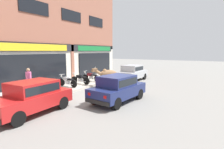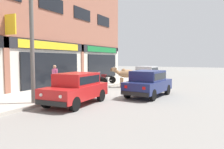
{
  "view_description": "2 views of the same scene",
  "coord_description": "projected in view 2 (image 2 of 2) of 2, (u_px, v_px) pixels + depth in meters",
  "views": [
    {
      "loc": [
        -8.69,
        -5.84,
        2.79
      ],
      "look_at": [
        3.05,
        1.0,
        0.94
      ],
      "focal_mm": 28.0,
      "sensor_mm": 36.0,
      "label": 1
    },
    {
      "loc": [
        -12.31,
        -4.85,
        2.13
      ],
      "look_at": [
        -0.18,
        1.0,
        1.15
      ],
      "focal_mm": 35.0,
      "sensor_mm": 36.0,
      "label": 2
    }
  ],
  "objects": [
    {
      "name": "car_3",
      "position": [
        148.0,
        82.0,
        12.27
      ],
      "size": [
        3.74,
        1.99,
        1.46
      ],
      "color": "black",
      "rests_on": "ground"
    },
    {
      "name": "car_0",
      "position": [
        76.0,
        87.0,
        10.16
      ],
      "size": [
        3.65,
        1.68,
        1.46
      ],
      "color": "black",
      "rests_on": "ground"
    },
    {
      "name": "sidewalk",
      "position": [
        74.0,
        88.0,
        15.06
      ],
      "size": [
        19.0,
        3.65,
        0.16
      ],
      "primitive_type": "cube",
      "color": "#B7AFA3",
      "rests_on": "ground"
    },
    {
      "name": "ground_plane",
      "position": [
        128.0,
        94.0,
        13.32
      ],
      "size": [
        90.0,
        90.0,
        0.0
      ],
      "primitive_type": "plane",
      "color": "gray"
    },
    {
      "name": "motorcycle_0",
      "position": [
        86.0,
        81.0,
        15.33
      ],
      "size": [
        0.52,
        1.81,
        0.88
      ],
      "color": "black",
      "rests_on": "sidewalk"
    },
    {
      "name": "utility_pole",
      "position": [
        32.0,
        43.0,
        9.56
      ],
      "size": [
        0.18,
        0.18,
        5.34
      ],
      "primitive_type": "cylinder",
      "color": "#595651",
      "rests_on": "sidewalk"
    },
    {
      "name": "shop_building",
      "position": [
        49.0,
        21.0,
        15.61
      ],
      "size": [
        23.0,
        1.4,
        9.98
      ],
      "color": "#9E604C",
      "rests_on": "ground"
    },
    {
      "name": "pedestrian",
      "position": [
        55.0,
        75.0,
        12.86
      ],
      "size": [
        0.32,
        0.49,
        1.6
      ],
      "color": "#2D2D33",
      "rests_on": "sidewalk"
    },
    {
      "name": "car_1",
      "position": [
        147.0,
        74.0,
        19.28
      ],
      "size": [
        3.67,
        1.76,
        1.46
      ],
      "color": "black",
      "rests_on": "ground"
    },
    {
      "name": "motorcycle_2",
      "position": [
        105.0,
        78.0,
        17.75
      ],
      "size": [
        0.52,
        1.81,
        0.88
      ],
      "color": "black",
      "rests_on": "sidewalk"
    },
    {
      "name": "cow",
      "position": [
        126.0,
        74.0,
        16.25
      ],
      "size": [
        1.77,
        1.57,
        1.61
      ],
      "color": "#936B47",
      "rests_on": "ground"
    },
    {
      "name": "motorcycle_1",
      "position": [
        97.0,
        80.0,
        16.48
      ],
      "size": [
        0.52,
        1.81,
        0.88
      ],
      "color": "black",
      "rests_on": "sidewalk"
    }
  ]
}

